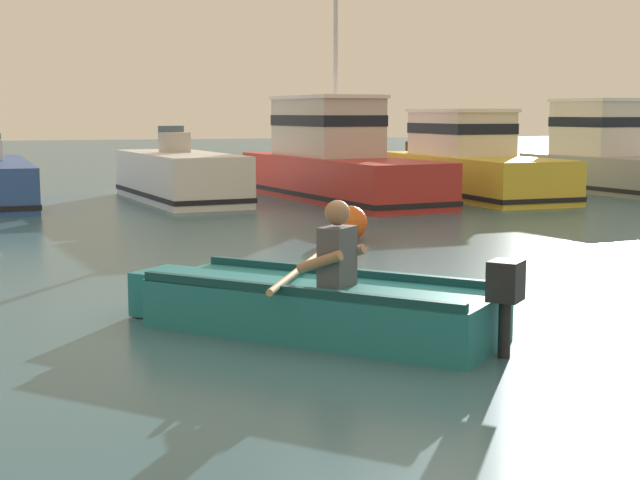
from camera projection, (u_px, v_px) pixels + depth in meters
ground_plane at (409, 305)px, 9.46m from camera, size 120.00×120.00×0.00m
wooden_dock at (501, 160)px, 27.16m from camera, size 13.38×1.57×1.24m
rowboat_with_person at (315, 305)px, 8.23m from camera, size 3.03×3.10×1.19m
moored_boat_white at (180, 178)px, 20.50m from camera, size 2.38×5.06×1.64m
moored_boat_red at (335, 161)px, 20.91m from camera, size 2.99×6.99×4.95m
moored_boat_yellow at (468, 164)px, 21.68m from camera, size 2.32×6.12×2.01m
moored_boat_grey at (601, 158)px, 23.04m from camera, size 2.45×4.71×2.28m
mooring_buoy at (350, 223)px, 14.27m from camera, size 0.53×0.53×0.53m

